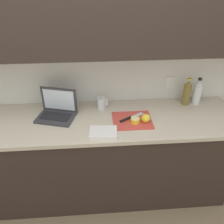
{
  "coord_description": "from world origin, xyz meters",
  "views": [
    {
      "loc": [
        0.03,
        -1.72,
        2.06
      ],
      "look_at": [
        0.16,
        -0.01,
        0.98
      ],
      "focal_mm": 38.0,
      "sensor_mm": 36.0,
      "label": 1
    }
  ],
  "objects": [
    {
      "name": "cutting_board",
      "position": [
        0.33,
        -0.04,
        0.9
      ],
      "size": [
        0.34,
        0.28,
        0.01
      ],
      "primitive_type": "cube",
      "color": "#D1473D",
      "rests_on": "counter_unit"
    },
    {
      "name": "measuring_cup",
      "position": [
        0.07,
        0.18,
        0.95
      ],
      "size": [
        0.1,
        0.08,
        0.11
      ],
      "color": "silver",
      "rests_on": "counter_unit"
    },
    {
      "name": "wall_back",
      "position": [
        0.0,
        0.25,
        1.56
      ],
      "size": [
        5.2,
        0.38,
        2.6
      ],
      "color": "white",
      "rests_on": "ground_plane"
    },
    {
      "name": "knife",
      "position": [
        0.29,
        -0.03,
        0.91
      ],
      "size": [
        0.23,
        0.16,
        0.02
      ],
      "rotation": [
        0.0,
        0.0,
        0.55
      ],
      "color": "silver",
      "rests_on": "cutting_board"
    },
    {
      "name": "counter_unit",
      "position": [
        -0.02,
        0.0,
        0.46
      ],
      "size": [
        2.58,
        0.65,
        0.9
      ],
      "color": "#332823",
      "rests_on": "ground_plane"
    },
    {
      "name": "laptop",
      "position": [
        -0.32,
        0.09,
        0.95
      ],
      "size": [
        0.37,
        0.31,
        0.24
      ],
      "rotation": [
        0.0,
        0.0,
        -0.27
      ],
      "color": "#333338",
      "rests_on": "counter_unit"
    },
    {
      "name": "bottle_oil_tall",
      "position": [
        0.99,
        0.21,
        1.02
      ],
      "size": [
        0.08,
        0.08,
        0.27
      ],
      "color": "silver",
      "rests_on": "counter_unit"
    },
    {
      "name": "ground_plane",
      "position": [
        0.0,
        0.0,
        0.0
      ],
      "size": [
        12.0,
        12.0,
        0.0
      ],
      "primitive_type": "plane",
      "color": "#847056",
      "rests_on": "ground"
    },
    {
      "name": "bottle_green_soda",
      "position": [
        0.89,
        0.21,
        1.02
      ],
      "size": [
        0.07,
        0.07,
        0.27
      ],
      "color": "olive",
      "rests_on": "counter_unit"
    },
    {
      "name": "dish_towel",
      "position": [
        0.07,
        -0.2,
        0.91
      ],
      "size": [
        0.23,
        0.17,
        0.02
      ],
      "primitive_type": "cube",
      "rotation": [
        0.0,
        0.0,
        -0.07
      ],
      "color": "white",
      "rests_on": "counter_unit"
    },
    {
      "name": "lemon_half_cut",
      "position": [
        0.35,
        -0.08,
        0.92
      ],
      "size": [
        0.08,
        0.08,
        0.04
      ],
      "color": "yellow",
      "rests_on": "cutting_board"
    },
    {
      "name": "lemon_whole_beside",
      "position": [
        0.44,
        -0.08,
        0.94
      ],
      "size": [
        0.07,
        0.07,
        0.07
      ],
      "color": "yellow",
      "rests_on": "cutting_board"
    }
  ]
}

